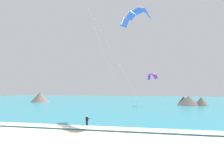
# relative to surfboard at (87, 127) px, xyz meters

# --- Properties ---
(sea) EXTENTS (200.00, 120.00, 0.20)m
(sea) POSITION_rel_surfboard_xyz_m (-1.76, 57.60, 0.07)
(sea) COLOR teal
(sea) RESTS_ON ground
(surf_foam) EXTENTS (200.00, 2.25, 0.04)m
(surf_foam) POSITION_rel_surfboard_xyz_m (-1.76, -1.40, 0.19)
(surf_foam) COLOR white
(surf_foam) RESTS_ON sea
(surfboard) EXTENTS (0.97, 1.46, 0.09)m
(surfboard) POSITION_rel_surfboard_xyz_m (0.00, 0.00, 0.00)
(surfboard) COLOR #239EC6
(surfboard) RESTS_ON ground
(kitesurfer) EXTENTS (0.66, 0.65, 1.69)m
(kitesurfer) POSITION_rel_surfboard_xyz_m (0.01, 0.02, 0.91)
(kitesurfer) COLOR black
(kitesurfer) RESTS_ON ground
(kite_primary) EXTENTS (9.45, 9.32, 18.76)m
(kite_primary) POSITION_rel_surfboard_xyz_m (6.62, 7.14, 18.80)
(kite_primary) COLOR blue
(kite_distant) EXTENTS (3.21, 5.64, 2.18)m
(kite_distant) POSITION_rel_surfboard_xyz_m (9.30, 35.43, 9.82)
(kite_distant) COLOR purple
(headland_right) EXTENTS (10.13, 8.26, 3.29)m
(headland_right) POSITION_rel_surfboard_xyz_m (21.60, 39.73, 1.57)
(headland_right) COLOR #56514C
(headland_right) RESTS_ON ground
(headland_left) EXTENTS (9.00, 9.27, 4.20)m
(headland_left) POSITION_rel_surfboard_xyz_m (-36.19, 44.84, 1.65)
(headland_left) COLOR #665B51
(headland_left) RESTS_ON ground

